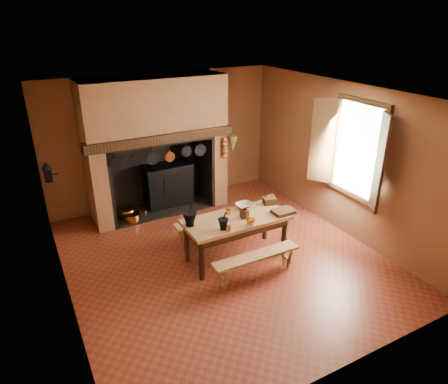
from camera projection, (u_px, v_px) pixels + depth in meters
name	position (u px, v px, depth m)	size (l,w,h in m)	color
floor	(223.00, 258.00, 6.92)	(5.50, 5.50, 0.00)	maroon
ceiling	(223.00, 94.00, 5.77)	(5.50, 5.50, 0.00)	silver
back_wall	(163.00, 140.00, 8.56)	(5.00, 0.02, 2.80)	brown
wall_left	(56.00, 218.00, 5.27)	(0.02, 5.50, 2.80)	brown
wall_right	(341.00, 159.00, 7.42)	(0.02, 5.50, 2.80)	brown
wall_front	(347.00, 274.00, 4.13)	(5.00, 0.02, 2.80)	brown
chimney_breast	(155.00, 127.00, 7.91)	(2.95, 0.96, 2.80)	brown
iron_range	(168.00, 184.00, 8.67)	(1.12, 0.55, 1.60)	black
hearth_pans	(127.00, 214.00, 8.21)	(0.51, 0.62, 0.20)	#BF7B2C
hanging_pans	(163.00, 156.00, 7.67)	(1.92, 0.29, 0.27)	black
onion_string	(225.00, 148.00, 8.25)	(0.12, 0.10, 0.46)	#A84B1F
herb_bunch	(232.00, 144.00, 8.30)	(0.20, 0.20, 0.35)	#515628
window	(353.00, 150.00, 6.91)	(0.39, 1.75, 1.76)	white
wall_coffee_mill	(47.00, 171.00, 6.50)	(0.23, 0.16, 0.31)	black
work_table	(236.00, 224.00, 6.67)	(1.77, 0.79, 0.77)	#AB864E
bench_front	(256.00, 260.00, 6.30)	(1.47, 0.26, 0.41)	#AB864E
bench_back	(218.00, 223.00, 7.35)	(1.64, 0.29, 0.46)	#AB864E
mortar_large	(190.00, 218.00, 6.33)	(0.23, 0.23, 0.40)	black
mortar_small	(223.00, 224.00, 6.24)	(0.18, 0.18, 0.30)	black
coffee_grinder	(244.00, 214.00, 6.60)	(0.17, 0.14, 0.19)	#32200F
brass_mug_a	(229.00, 228.00, 6.22)	(0.07, 0.07, 0.08)	#BF7B2C
brass_mug_b	(228.00, 212.00, 6.72)	(0.08, 0.08, 0.09)	#BF7B2C
mixing_bowl	(245.00, 206.00, 6.95)	(0.31, 0.31, 0.08)	#B6AE8C
stoneware_crock	(246.00, 214.00, 6.61)	(0.12, 0.12, 0.15)	brown
glass_jar	(247.00, 210.00, 6.73)	(0.08, 0.08, 0.14)	beige
wicker_basket	(270.00, 200.00, 7.08)	(0.26, 0.22, 0.21)	#432B14
wooden_tray	(283.00, 212.00, 6.76)	(0.37, 0.26, 0.06)	#32200F
brass_cup	(251.00, 222.00, 6.39)	(0.14, 0.14, 0.11)	#BF7B2C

